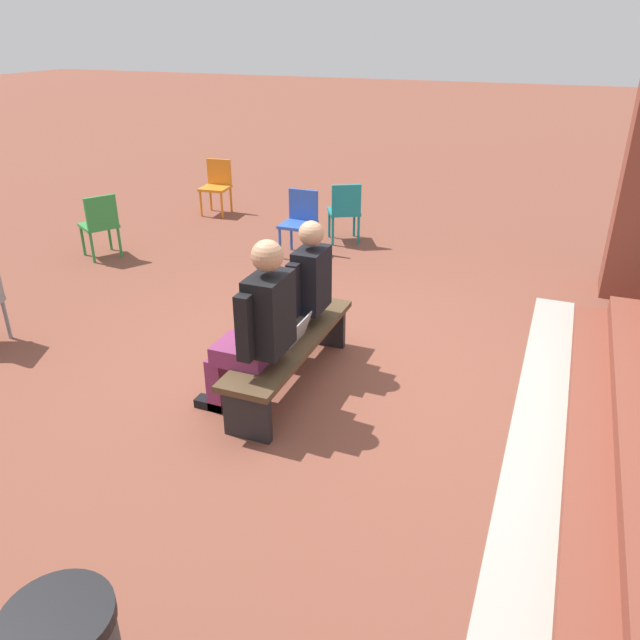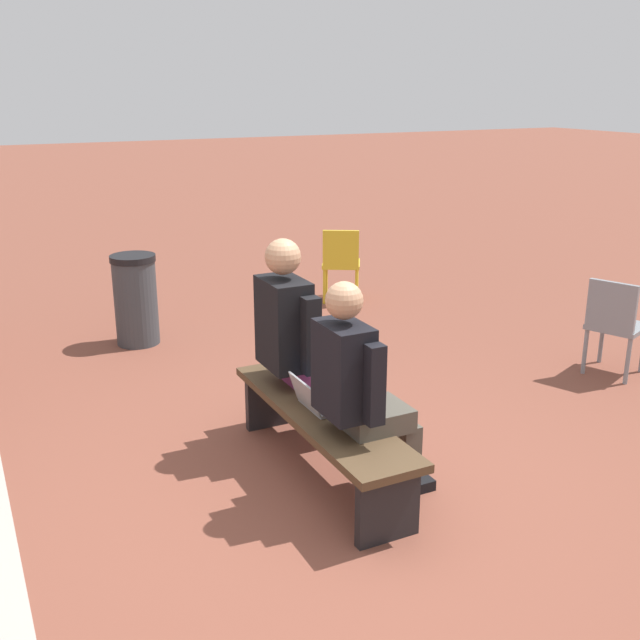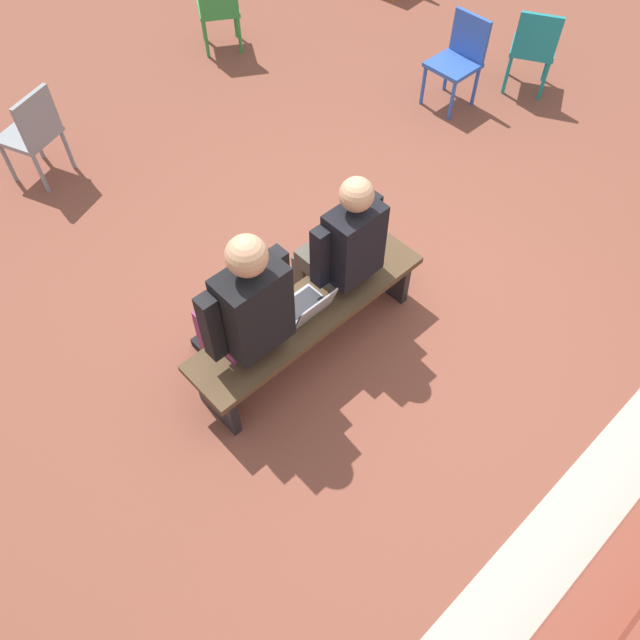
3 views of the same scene
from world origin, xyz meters
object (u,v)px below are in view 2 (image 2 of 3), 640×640
at_px(plastic_chair_near_bench_left, 341,260).
at_px(litter_bin, 136,300).
at_px(person_adult, 300,339).
at_px(person_student, 360,387).
at_px(laptop, 317,401).
at_px(bench, 321,423).
at_px(plastic_chair_by_pillar, 615,321).

relative_size(plastic_chair_near_bench_left, litter_bin, 0.98).
bearing_deg(person_adult, person_student, 179.63).
xyz_separation_m(person_student, plastic_chair_near_bench_left, (3.80, -1.91, -0.24)).
bearing_deg(laptop, person_student, -168.18).
distance_m(bench, person_adult, 0.61).
relative_size(person_student, person_adult, 0.94).
xyz_separation_m(person_student, litter_bin, (3.40, 0.49, -0.29)).
xyz_separation_m(bench, litter_bin, (3.04, 0.43, 0.08)).
distance_m(plastic_chair_by_pillar, litter_bin, 4.28).
relative_size(bench, person_adult, 1.25).
bearing_deg(person_student, plastic_chair_by_pillar, -74.91).
xyz_separation_m(bench, person_adult, (0.46, -0.07, 0.40)).
bearing_deg(person_student, laptop, 11.82).
height_order(plastic_chair_by_pillar, plastic_chair_near_bench_left, same).
xyz_separation_m(bench, plastic_chair_by_pillar, (0.42, -2.95, 0.13)).
relative_size(bench, person_student, 1.33).
distance_m(laptop, plastic_chair_by_pillar, 2.99).
height_order(person_adult, plastic_chair_near_bench_left, person_adult).
distance_m(person_adult, plastic_chair_near_bench_left, 3.55).
height_order(person_student, plastic_chair_by_pillar, person_student).
bearing_deg(plastic_chair_by_pillar, laptop, 97.60).
height_order(plastic_chair_near_bench_left, litter_bin, litter_bin).
bearing_deg(laptop, bench, -153.86).
bearing_deg(litter_bin, bench, -172.03).
height_order(person_adult, plastic_chair_by_pillar, person_adult).
relative_size(bench, plastic_chair_by_pillar, 2.14).
bearing_deg(bench, person_student, -169.24).
distance_m(bench, plastic_chair_by_pillar, 2.99).
bearing_deg(person_adult, laptop, 168.85).
bearing_deg(plastic_chair_near_bench_left, bench, 150.06).
bearing_deg(plastic_chair_near_bench_left, litter_bin, 99.47).
xyz_separation_m(bench, laptop, (0.02, 0.01, 0.15)).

